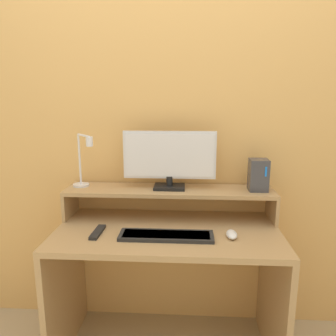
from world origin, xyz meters
name	(u,v)px	position (x,y,z in m)	size (l,w,h in m)	color
wall_back	(171,125)	(0.00, 0.62, 1.25)	(6.00, 0.05, 2.50)	#E5AD60
desk	(167,267)	(0.00, 0.29, 0.52)	(1.17, 0.59, 0.73)	tan
monitor_shelf	(169,193)	(0.00, 0.47, 0.88)	(1.17, 0.24, 0.17)	tan
monitor	(170,158)	(0.00, 0.48, 1.08)	(0.51, 0.13, 0.32)	black
desk_lamp	(83,164)	(-0.48, 0.46, 1.04)	(0.16, 0.17, 0.31)	silver
router_dock	(258,175)	(0.49, 0.47, 0.99)	(0.10, 0.10, 0.18)	#3D3D42
keyboard	(167,236)	(0.00, 0.20, 0.74)	(0.47, 0.13, 0.02)	#282828
mouse	(232,234)	(0.32, 0.21, 0.75)	(0.05, 0.10, 0.03)	white
remote_control	(98,232)	(-0.35, 0.22, 0.74)	(0.05, 0.17, 0.02)	black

